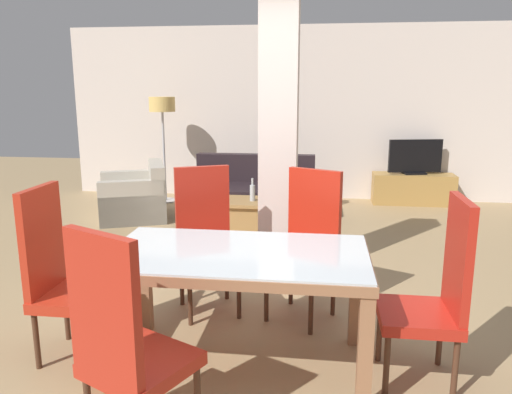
{
  "coord_description": "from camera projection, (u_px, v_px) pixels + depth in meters",
  "views": [
    {
      "loc": [
        0.49,
        -2.87,
        1.76
      ],
      "look_at": [
        0.0,
        0.86,
        0.93
      ],
      "focal_mm": 35.0,
      "sensor_mm": 36.0,
      "label": 1
    }
  ],
  "objects": [
    {
      "name": "tv_screen",
      "position": [
        415.0,
        157.0,
        7.54
      ],
      "size": [
        0.81,
        0.27,
        0.53
      ],
      "rotation": [
        0.0,
        0.0,
        3.36
      ],
      "color": "black",
      "rests_on": "tv_stand"
    },
    {
      "name": "coffee_table",
      "position": [
        250.0,
        217.0,
        6.02
      ],
      "size": [
        0.77,
        0.55,
        0.43
      ],
      "color": "#A47944",
      "rests_on": "ground_plane"
    },
    {
      "name": "dining_chair_far_left",
      "position": [
        206.0,
        238.0,
        3.97
      ],
      "size": [
        0.61,
        0.61,
        1.14
      ],
      "rotation": [
        0.0,
        0.0,
        -2.7
      ],
      "color": "red",
      "rests_on": "ground_plane"
    },
    {
      "name": "dining_chair_head_left",
      "position": [
        60.0,
        272.0,
        3.24
      ],
      "size": [
        0.46,
        0.46,
        1.14
      ],
      "rotation": [
        0.0,
        0.0,
        -1.57
      ],
      "color": "red",
      "rests_on": "ground_plane"
    },
    {
      "name": "ground_plane",
      "position": [
        239.0,
        366.0,
        3.21
      ],
      "size": [
        18.0,
        18.0,
        0.0
      ],
      "primitive_type": "plane",
      "color": "tan"
    },
    {
      "name": "bottle",
      "position": [
        252.0,
        192.0,
        5.91
      ],
      "size": [
        0.06,
        0.06,
        0.27
      ],
      "color": "#B2B7BC",
      "rests_on": "coffee_table"
    },
    {
      "name": "dining_chair_near_left",
      "position": [
        125.0,
        341.0,
        2.35
      ],
      "size": [
        0.62,
        0.62,
        1.14
      ],
      "rotation": [
        0.0,
        0.0,
        -0.46
      ],
      "color": "red",
      "rests_on": "ground_plane"
    },
    {
      "name": "dining_table",
      "position": [
        238.0,
        276.0,
        3.08
      ],
      "size": [
        1.6,
        0.9,
        0.78
      ],
      "color": "#996747",
      "rests_on": "ground_plane"
    },
    {
      "name": "back_wall",
      "position": [
        291.0,
        113.0,
        7.92
      ],
      "size": [
        7.2,
        0.09,
        2.7
      ],
      "color": "silver",
      "rests_on": "ground_plane"
    },
    {
      "name": "tv_stand",
      "position": [
        413.0,
        189.0,
        7.65
      ],
      "size": [
        1.21,
        0.4,
        0.47
      ],
      "color": "#AE8241",
      "rests_on": "ground_plane"
    },
    {
      "name": "divider_pillar",
      "position": [
        279.0,
        134.0,
        4.43
      ],
      "size": [
        0.33,
        0.32,
        2.7
      ],
      "color": "silver",
      "rests_on": "ground_plane"
    },
    {
      "name": "floor_lamp",
      "position": [
        162.0,
        113.0,
        7.58
      ],
      "size": [
        0.39,
        0.39,
        1.62
      ],
      "color": "#B7B7BC",
      "rests_on": "ground_plane"
    },
    {
      "name": "dining_chair_far_right",
      "position": [
        307.0,
        243.0,
        3.84
      ],
      "size": [
        0.61,
        0.61,
        1.14
      ],
      "rotation": [
        0.0,
        0.0,
        2.69
      ],
      "color": "red",
      "rests_on": "ground_plane"
    },
    {
      "name": "armchair",
      "position": [
        136.0,
        199.0,
        6.82
      ],
      "size": [
        1.14,
        1.19,
        0.75
      ],
      "rotation": [
        0.0,
        0.0,
        1.94
      ],
      "color": "#B4AD9E",
      "rests_on": "ground_plane"
    },
    {
      "name": "dining_chair_head_right",
      "position": [
        436.0,
        291.0,
        2.94
      ],
      "size": [
        0.46,
        0.46,
        1.14
      ],
      "rotation": [
        0.0,
        0.0,
        1.57
      ],
      "color": "red",
      "rests_on": "ground_plane"
    },
    {
      "name": "sofa",
      "position": [
        253.0,
        195.0,
        7.0
      ],
      "size": [
        1.71,
        0.91,
        0.81
      ],
      "rotation": [
        0.0,
        0.0,
        3.14
      ],
      "color": "black",
      "rests_on": "ground_plane"
    }
  ]
}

